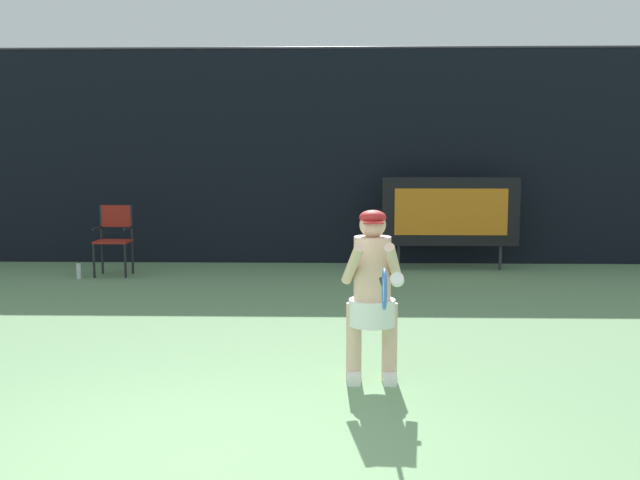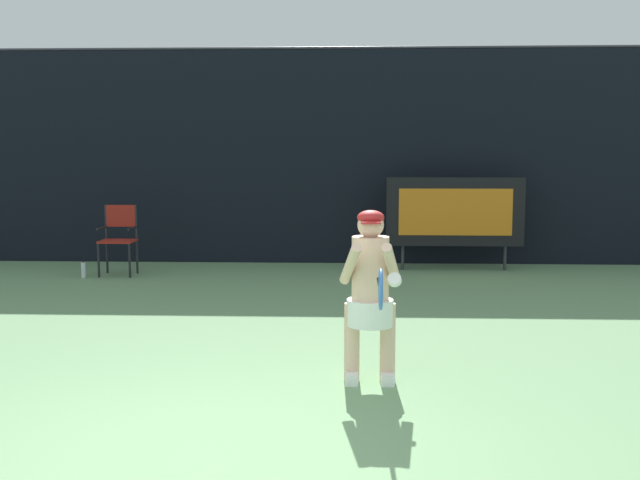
{
  "view_description": "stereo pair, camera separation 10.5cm",
  "coord_description": "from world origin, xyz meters",
  "px_view_note": "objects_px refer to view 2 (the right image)",
  "views": [
    {
      "loc": [
        0.9,
        -4.35,
        1.94
      ],
      "look_at": [
        0.7,
        3.02,
        1.05
      ],
      "focal_mm": 42.17,
      "sensor_mm": 36.0,
      "label": 1
    },
    {
      "loc": [
        1.0,
        -4.34,
        1.94
      ],
      "look_at": [
        0.7,
        3.02,
        1.05
      ],
      "focal_mm": 42.17,
      "sensor_mm": 36.0,
      "label": 2
    }
  ],
  "objects_px": {
    "scoreboard": "(455,212)",
    "umpire_chair": "(119,235)",
    "tennis_racket": "(381,289)",
    "tennis_player": "(370,290)",
    "water_bottle": "(83,270)"
  },
  "relations": [
    {
      "from": "scoreboard",
      "to": "umpire_chair",
      "type": "xyz_separation_m",
      "value": [
        -5.27,
        -0.68,
        -0.33
      ]
    },
    {
      "from": "tennis_racket",
      "to": "tennis_player",
      "type": "bearing_deg",
      "value": 103.16
    },
    {
      "from": "umpire_chair",
      "to": "tennis_player",
      "type": "relative_size",
      "value": 0.75
    },
    {
      "from": "scoreboard",
      "to": "umpire_chair",
      "type": "distance_m",
      "value": 5.32
    },
    {
      "from": "tennis_player",
      "to": "tennis_racket",
      "type": "xyz_separation_m",
      "value": [
        0.06,
        -0.65,
        0.13
      ]
    },
    {
      "from": "water_bottle",
      "to": "tennis_player",
      "type": "height_order",
      "value": "tennis_player"
    },
    {
      "from": "water_bottle",
      "to": "scoreboard",
      "type": "bearing_deg",
      "value": 9.97
    },
    {
      "from": "scoreboard",
      "to": "tennis_player",
      "type": "height_order",
      "value": "scoreboard"
    },
    {
      "from": "tennis_player",
      "to": "tennis_racket",
      "type": "height_order",
      "value": "tennis_player"
    },
    {
      "from": "scoreboard",
      "to": "water_bottle",
      "type": "relative_size",
      "value": 8.3
    },
    {
      "from": "umpire_chair",
      "to": "tennis_player",
      "type": "height_order",
      "value": "tennis_player"
    },
    {
      "from": "scoreboard",
      "to": "tennis_racket",
      "type": "distance_m",
      "value": 6.77
    },
    {
      "from": "water_bottle",
      "to": "tennis_racket",
      "type": "relative_size",
      "value": 0.44
    },
    {
      "from": "scoreboard",
      "to": "water_bottle",
      "type": "distance_m",
      "value": 5.87
    },
    {
      "from": "umpire_chair",
      "to": "tennis_racket",
      "type": "distance_m",
      "value": 7.06
    }
  ]
}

